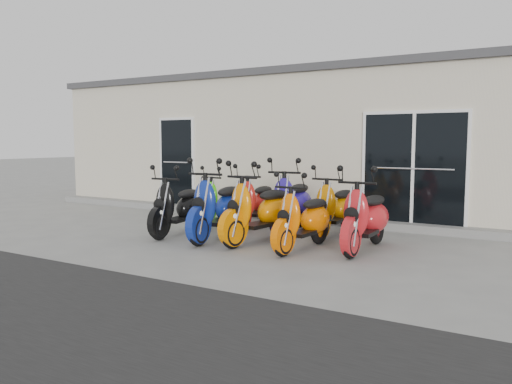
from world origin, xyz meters
TOP-DOWN VIEW (x-y plane):
  - ground at (0.00, 0.00)m, footprint 80.00×80.00m
  - building at (0.00, 5.20)m, footprint 14.00×6.00m
  - roof_cap at (0.00, 5.20)m, footprint 14.20×6.20m
  - front_step at (0.00, 2.02)m, footprint 14.00×0.40m
  - door_left at (-3.20, 2.17)m, footprint 1.07×0.08m
  - door_right at (2.60, 2.17)m, footprint 2.02×0.08m
  - scooter_front_black at (-1.04, -0.48)m, footprint 0.83×1.84m
  - scooter_front_blue at (-0.14, -0.47)m, footprint 0.91×2.04m
  - scooter_front_orange_a at (0.62, -0.38)m, footprint 0.99×2.00m
  - scooter_front_orange_b at (1.52, -0.52)m, footprint 0.78×1.77m
  - scooter_front_red at (2.40, -0.09)m, footprint 0.71×1.87m
  - scooter_back_green at (-0.99, 0.97)m, footprint 0.84×1.73m
  - scooter_back_red at (-0.19, 0.92)m, footprint 0.81×1.81m
  - scooter_back_blue at (0.66, 0.83)m, footprint 0.93×2.02m
  - scooter_back_yellow at (1.51, 0.91)m, footprint 0.74×1.81m

SIDE VIEW (x-z plane):
  - ground at x=0.00m, z-range 0.00..0.00m
  - front_step at x=0.00m, z-range 0.00..0.15m
  - scooter_back_green at x=-0.99m, z-range 0.00..1.23m
  - scooter_front_orange_b at x=1.52m, z-range 0.00..1.27m
  - scooter_back_red at x=-0.19m, z-range 0.00..1.30m
  - scooter_back_yellow at x=1.51m, z-range 0.00..1.31m
  - scooter_front_black at x=-1.04m, z-range 0.00..1.31m
  - scooter_front_red at x=2.40m, z-range 0.00..1.37m
  - scooter_front_orange_a at x=0.62m, z-range 0.00..1.42m
  - scooter_back_blue at x=0.66m, z-range 0.00..1.44m
  - scooter_front_blue at x=-0.14m, z-range 0.00..1.46m
  - door_left at x=-3.20m, z-range 0.15..2.37m
  - door_right at x=2.60m, z-range 0.15..2.37m
  - building at x=0.00m, z-range 0.00..3.20m
  - roof_cap at x=0.00m, z-range 3.20..3.36m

